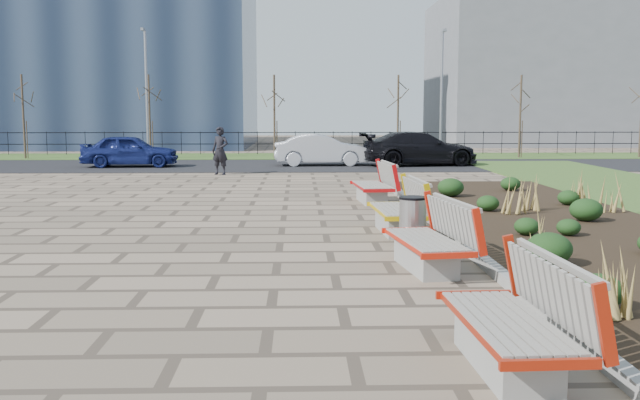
{
  "coord_description": "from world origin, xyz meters",
  "views": [
    {
      "loc": [
        1.16,
        -8.2,
        2.3
      ],
      "look_at": [
        1.5,
        3.0,
        0.9
      ],
      "focal_mm": 40.0,
      "sensor_mm": 36.0,
      "label": 1
    }
  ],
  "objects_px": {
    "car_silver": "(322,150)",
    "bench_a": "(506,315)",
    "bench_b": "(426,236)",
    "lamp_west": "(147,95)",
    "litter_bin": "(413,223)",
    "car_black": "(419,149)",
    "car_blue": "(130,151)",
    "lamp_east": "(441,96)",
    "pedestrian": "(220,151)",
    "bench_d": "(372,183)",
    "bench_c": "(395,207)"
  },
  "relations": [
    {
      "from": "car_silver",
      "to": "bench_a",
      "type": "bearing_deg",
      "value": 179.02
    },
    {
      "from": "bench_b",
      "to": "lamp_west",
      "type": "bearing_deg",
      "value": 102.93
    },
    {
      "from": "litter_bin",
      "to": "car_black",
      "type": "height_order",
      "value": "car_black"
    },
    {
      "from": "car_blue",
      "to": "lamp_west",
      "type": "bearing_deg",
      "value": -0.22
    },
    {
      "from": "bench_a",
      "to": "lamp_east",
      "type": "xyz_separation_m",
      "value": [
        5.0,
        28.1,
        2.54
      ]
    },
    {
      "from": "pedestrian",
      "to": "car_blue",
      "type": "relative_size",
      "value": 0.45
    },
    {
      "from": "lamp_east",
      "to": "litter_bin",
      "type": "bearing_deg",
      "value": -102.39
    },
    {
      "from": "bench_b",
      "to": "lamp_east",
      "type": "height_order",
      "value": "lamp_east"
    },
    {
      "from": "pedestrian",
      "to": "lamp_east",
      "type": "relative_size",
      "value": 0.29
    },
    {
      "from": "bench_b",
      "to": "car_black",
      "type": "height_order",
      "value": "car_black"
    },
    {
      "from": "bench_a",
      "to": "lamp_west",
      "type": "height_order",
      "value": "lamp_west"
    },
    {
      "from": "bench_d",
      "to": "lamp_west",
      "type": "bearing_deg",
      "value": 114.2
    },
    {
      "from": "bench_c",
      "to": "car_silver",
      "type": "bearing_deg",
      "value": 89.81
    },
    {
      "from": "bench_b",
      "to": "bench_d",
      "type": "xyz_separation_m",
      "value": [
        0.0,
        7.68,
        0.0
      ]
    },
    {
      "from": "lamp_east",
      "to": "car_silver",
      "type": "bearing_deg",
      "value": -144.79
    },
    {
      "from": "bench_a",
      "to": "car_black",
      "type": "xyz_separation_m",
      "value": [
        3.27,
        23.82,
        0.23
      ]
    },
    {
      "from": "car_blue",
      "to": "pedestrian",
      "type": "bearing_deg",
      "value": -134.14
    },
    {
      "from": "lamp_west",
      "to": "bench_a",
      "type": "bearing_deg",
      "value": -72.24
    },
    {
      "from": "car_blue",
      "to": "lamp_east",
      "type": "height_order",
      "value": "lamp_east"
    },
    {
      "from": "bench_a",
      "to": "litter_bin",
      "type": "xyz_separation_m",
      "value": [
        0.09,
        5.74,
        -0.08
      ]
    },
    {
      "from": "bench_b",
      "to": "lamp_west",
      "type": "distance_m",
      "value": 25.82
    },
    {
      "from": "bench_a",
      "to": "pedestrian",
      "type": "height_order",
      "value": "pedestrian"
    },
    {
      "from": "pedestrian",
      "to": "lamp_west",
      "type": "bearing_deg",
      "value": 139.92
    },
    {
      "from": "bench_d",
      "to": "pedestrian",
      "type": "xyz_separation_m",
      "value": [
        -4.69,
        8.17,
        0.37
      ]
    },
    {
      "from": "car_black",
      "to": "lamp_west",
      "type": "xyz_separation_m",
      "value": [
        -12.27,
        4.28,
        2.31
      ]
    },
    {
      "from": "pedestrian",
      "to": "lamp_west",
      "type": "xyz_separation_m",
      "value": [
        -4.31,
        8.23,
        2.17
      ]
    },
    {
      "from": "bench_b",
      "to": "car_black",
      "type": "bearing_deg",
      "value": 73.06
    },
    {
      "from": "litter_bin",
      "to": "car_black",
      "type": "bearing_deg",
      "value": 80.03
    },
    {
      "from": "bench_a",
      "to": "car_silver",
      "type": "relative_size",
      "value": 0.53
    },
    {
      "from": "litter_bin",
      "to": "car_silver",
      "type": "relative_size",
      "value": 0.21
    },
    {
      "from": "litter_bin",
      "to": "car_silver",
      "type": "distance_m",
      "value": 18.25
    },
    {
      "from": "car_blue",
      "to": "litter_bin",
      "type": "bearing_deg",
      "value": -156.32
    },
    {
      "from": "car_blue",
      "to": "car_silver",
      "type": "relative_size",
      "value": 0.98
    },
    {
      "from": "car_silver",
      "to": "lamp_east",
      "type": "xyz_separation_m",
      "value": [
        5.86,
        4.14,
        2.36
      ]
    },
    {
      "from": "lamp_east",
      "to": "car_black",
      "type": "bearing_deg",
      "value": -112.05
    },
    {
      "from": "bench_a",
      "to": "car_black",
      "type": "distance_m",
      "value": 24.04
    },
    {
      "from": "pedestrian",
      "to": "car_black",
      "type": "height_order",
      "value": "pedestrian"
    },
    {
      "from": "bench_a",
      "to": "litter_bin",
      "type": "relative_size",
      "value": 2.47
    },
    {
      "from": "bench_d",
      "to": "car_silver",
      "type": "xyz_separation_m",
      "value": [
        -0.86,
        12.26,
        0.18
      ]
    },
    {
      "from": "bench_a",
      "to": "lamp_east",
      "type": "bearing_deg",
      "value": 77.74
    },
    {
      "from": "car_black",
      "to": "pedestrian",
      "type": "bearing_deg",
      "value": 108.46
    },
    {
      "from": "car_silver",
      "to": "litter_bin",
      "type": "bearing_deg",
      "value": 179.94
    },
    {
      "from": "car_black",
      "to": "car_blue",
      "type": "bearing_deg",
      "value": 83.76
    },
    {
      "from": "litter_bin",
      "to": "lamp_west",
      "type": "xyz_separation_m",
      "value": [
        -9.09,
        22.36,
        2.62
      ]
    },
    {
      "from": "bench_b",
      "to": "car_black",
      "type": "distance_m",
      "value": 20.06
    },
    {
      "from": "car_silver",
      "to": "car_black",
      "type": "relative_size",
      "value": 0.82
    },
    {
      "from": "bench_b",
      "to": "lamp_west",
      "type": "relative_size",
      "value": 0.35
    },
    {
      "from": "litter_bin",
      "to": "car_black",
      "type": "distance_m",
      "value": 18.35
    },
    {
      "from": "litter_bin",
      "to": "bench_a",
      "type": "bearing_deg",
      "value": -90.87
    },
    {
      "from": "litter_bin",
      "to": "car_silver",
      "type": "bearing_deg",
      "value": 92.98
    }
  ]
}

